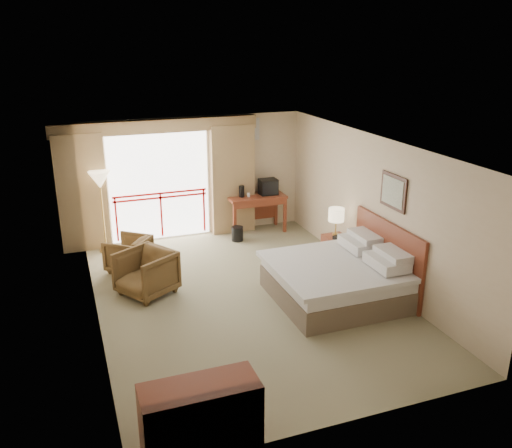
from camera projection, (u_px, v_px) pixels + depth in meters
name	position (u px, v px, depth m)	size (l,w,h in m)	color
floor	(245.00, 297.00, 9.55)	(7.00, 7.00, 0.00)	#7F7A5A
ceiling	(244.00, 145.00, 8.66)	(7.00, 7.00, 0.00)	white
wall_back	(194.00, 177.00, 12.20)	(5.00, 5.00, 0.00)	beige
wall_front	(348.00, 323.00, 6.00)	(5.00, 5.00, 0.00)	beige
wall_left	(91.00, 244.00, 8.29)	(7.00, 7.00, 0.00)	beige
wall_right	(374.00, 209.00, 9.91)	(7.00, 7.00, 0.00)	beige
balcony_door	(160.00, 187.00, 11.98)	(2.40, 2.40, 0.00)	white
balcony_railing	(161.00, 204.00, 12.09)	(2.09, 0.03, 1.02)	red
curtain_left	(82.00, 193.00, 11.31)	(1.00, 0.26, 2.50)	olive
curtain_right	(232.00, 179.00, 12.38)	(1.00, 0.26, 2.50)	olive
valance	(157.00, 126.00, 11.44)	(4.40, 0.22, 0.28)	olive
hvac_vent	(249.00, 129.00, 12.27)	(0.50, 0.04, 0.50)	silver
bed	(338.00, 279.00, 9.38)	(2.13, 2.06, 0.97)	brown
headboard	(387.00, 257.00, 9.60)	(0.06, 2.10, 1.30)	maroon
framed_art	(393.00, 192.00, 9.21)	(0.04, 0.72, 0.60)	black
nightstand	(336.00, 251.00, 10.78)	(0.43, 0.51, 0.61)	maroon
table_lamp	(336.00, 215.00, 10.58)	(0.31, 0.31, 0.55)	tan
phone	(338.00, 238.00, 10.52)	(0.17, 0.13, 0.07)	black
desk	(255.00, 203.00, 12.60)	(1.34, 0.65, 0.87)	maroon
tv	(268.00, 187.00, 12.51)	(0.40, 0.32, 0.37)	black
coffee_maker	(242.00, 192.00, 12.33)	(0.12, 0.12, 0.27)	black
cup	(249.00, 195.00, 12.36)	(0.07, 0.07, 0.10)	white
wastebasket	(237.00, 234.00, 12.13)	(0.26, 0.26, 0.33)	black
armchair_far	(130.00, 270.00, 10.66)	(0.73, 0.75, 0.68)	#4E371C
armchair_near	(148.00, 294.00, 9.68)	(0.86, 0.89, 0.81)	#4E371C
side_table	(132.00, 263.00, 10.05)	(0.50, 0.50, 0.54)	black
book	(131.00, 254.00, 9.99)	(0.16, 0.22, 0.02)	white
floor_lamp	(100.00, 183.00, 11.09)	(0.45, 0.45, 1.75)	tan
dresser	(201.00, 419.00, 5.87)	(1.28, 0.55, 0.86)	maroon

